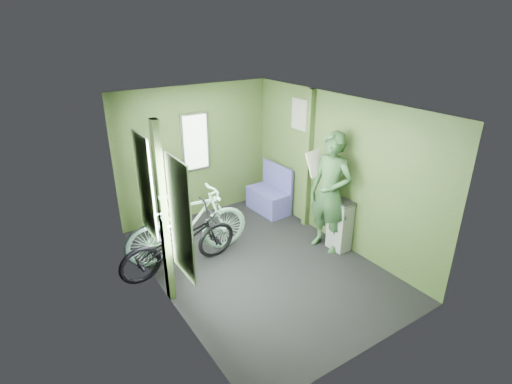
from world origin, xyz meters
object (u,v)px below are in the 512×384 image
Objects in this scene: bicycle_black at (182,270)px; bicycle_mint at (191,258)px; passenger at (330,193)px; waste_box at (340,225)px; bench_seat at (270,198)px.

bicycle_mint reaches higher than bicycle_black.
bicycle_black is at bearing -118.82° from passenger.
bicycle_black is 2.17× the size of waste_box.
passenger is 1.69m from bench_seat.
bicycle_mint is 2.31× the size of waste_box.
bicycle_mint is 2.06m from bench_seat.
bicycle_mint is 2.13× the size of bench_seat.
bench_seat reaches higher than waste_box.
bicycle_mint is at bearing -126.31° from passenger.
passenger is 0.55m from waste_box.
passenger is 2.31× the size of waste_box.
bicycle_black is 0.94× the size of passenger.
bench_seat is at bearing -69.61° from bicycle_black.
bicycle_black is 2.34m from bench_seat.
bicycle_mint is 2.30m from waste_box.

